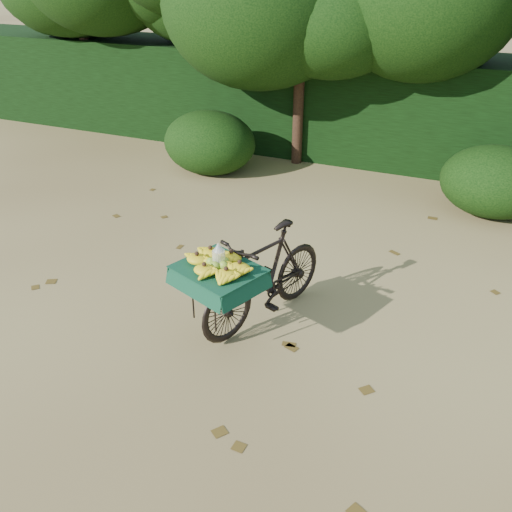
% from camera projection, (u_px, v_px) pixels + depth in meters
% --- Properties ---
extents(ground, '(80.00, 80.00, 0.00)m').
position_uv_depth(ground, '(281.00, 369.00, 4.86)').
color(ground, tan).
rests_on(ground, ground).
extents(vendor_bicycle, '(1.15, 1.82, 1.00)m').
position_uv_depth(vendor_bicycle, '(263.00, 275.00, 5.28)').
color(vendor_bicycle, black).
rests_on(vendor_bicycle, ground).
extents(hedge_backdrop, '(26.00, 1.80, 1.80)m').
position_uv_depth(hedge_backdrop, '(414.00, 110.00, 9.47)').
color(hedge_backdrop, black).
rests_on(hedge_backdrop, ground).
extents(tree_row, '(14.50, 2.00, 4.00)m').
position_uv_depth(tree_row, '(373.00, 47.00, 8.52)').
color(tree_row, black).
rests_on(tree_row, ground).
extents(bush_clumps, '(8.80, 1.70, 0.90)m').
position_uv_depth(bush_clumps, '(421.00, 175.00, 7.91)').
color(bush_clumps, black).
rests_on(bush_clumps, ground).
extents(leaf_litter, '(7.00, 7.30, 0.01)m').
position_uv_depth(leaf_litter, '(305.00, 328.00, 5.37)').
color(leaf_litter, '#523E16').
rests_on(leaf_litter, ground).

